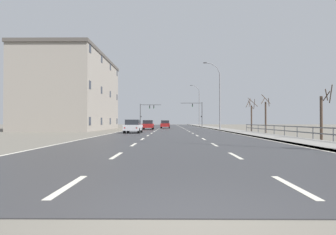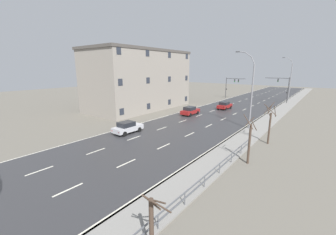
# 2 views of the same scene
# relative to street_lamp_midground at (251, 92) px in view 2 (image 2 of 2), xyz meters

# --- Properties ---
(ground_plane) EXTENTS (160.00, 160.00, 0.12)m
(ground_plane) POSITION_rel_street_lamp_midground_xyz_m (-7.42, 6.24, -5.27)
(ground_plane) COLOR #666056
(road_asphalt_strip) EXTENTS (14.00, 120.00, 0.03)m
(road_asphalt_strip) POSITION_rel_street_lamp_midground_xyz_m (-7.42, 18.24, -5.20)
(road_asphalt_strip) COLOR #303033
(road_asphalt_strip) RESTS_ON ground
(sidewalk_right) EXTENTS (3.00, 120.00, 0.12)m
(sidewalk_right) POSITION_rel_street_lamp_midground_xyz_m (1.01, 18.24, -5.15)
(sidewalk_right) COLOR gray
(sidewalk_right) RESTS_ON ground
(guardrail) EXTENTS (0.07, 30.78, 1.00)m
(guardrail) POSITION_rel_street_lamp_midground_xyz_m (2.43, -22.65, -4.51)
(guardrail) COLOR #515459
(guardrail) RESTS_ON ground
(street_lamp_midground) EXTENTS (2.73, 0.24, 10.70)m
(street_lamp_midground) POSITION_rel_street_lamp_midground_xyz_m (0.00, 0.00, 0.00)
(street_lamp_midground) COLOR slate
(street_lamp_midground) RESTS_ON ground
(street_lamp_distant) EXTENTS (2.55, 0.24, 11.18)m
(street_lamp_distant) POSITION_rel_street_lamp_midground_xyz_m (0.03, 32.62, 0.26)
(street_lamp_distant) COLOR slate
(street_lamp_distant) RESTS_ON ground
(traffic_signal_right) EXTENTS (5.55, 0.36, 6.31)m
(traffic_signal_right) POSITION_rel_street_lamp_midground_xyz_m (-0.53, 28.64, -1.04)
(traffic_signal_right) COLOR #38383A
(traffic_signal_right) RESTS_ON ground
(traffic_signal_left) EXTENTS (5.41, 0.36, 5.88)m
(traffic_signal_left) POSITION_rel_street_lamp_midground_xyz_m (-13.96, 28.79, -1.14)
(traffic_signal_left) COLOR #38383A
(traffic_signal_left) RESTS_ON ground
(car_far_left) EXTENTS (1.86, 4.11, 1.57)m
(car_far_left) POSITION_rel_street_lamp_midground_xyz_m (-11.35, 2.89, -4.41)
(car_far_left) COLOR maroon
(car_far_left) RESTS_ON ground
(car_distant) EXTENTS (1.88, 4.12, 1.57)m
(car_distant) POSITION_rel_street_lamp_midground_xyz_m (-8.65, 12.29, -4.41)
(car_distant) COLOR maroon
(car_distant) RESTS_ON ground
(car_far_right) EXTENTS (1.90, 4.13, 1.57)m
(car_far_right) POSITION_rel_street_lamp_midground_xyz_m (-11.96, -11.80, -4.41)
(car_far_right) COLOR #B7B7BC
(car_far_right) RESTS_ON ground
(brick_building) EXTENTS (11.07, 22.44, 12.13)m
(brick_building) POSITION_rel_street_lamp_midground_xyz_m (-23.73, 2.48, 0.86)
(brick_building) COLOR gray
(brick_building) RESTS_ON ground
(bare_tree_near) EXTENTS (0.92, 1.34, 4.01)m
(bare_tree_near) POSITION_rel_street_lamp_midground_xyz_m (3.54, -24.33, -3.38)
(bare_tree_near) COLOR #423328
(bare_tree_near) RESTS_ON ground
(bare_tree_mid) EXTENTS (1.12, 1.18, 4.55)m
(bare_tree_mid) POSITION_rel_street_lamp_midground_xyz_m (3.59, -11.49, -3.16)
(bare_tree_mid) COLOR #423328
(bare_tree_mid) RESTS_ON ground
(bare_tree_far) EXTENTS (1.47, 1.52, 4.72)m
(bare_tree_far) POSITION_rel_street_lamp_midground_xyz_m (3.77, -4.83, -2.99)
(bare_tree_far) COLOR #423328
(bare_tree_far) RESTS_ON ground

